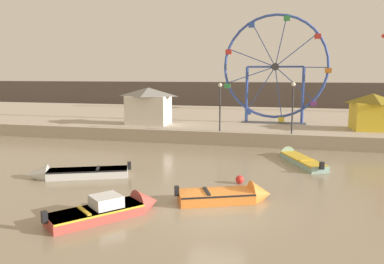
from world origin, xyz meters
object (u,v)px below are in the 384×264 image
(motorboat_seafoam, at_px, (295,157))
(promenade_lamp_near, at_px, (220,100))
(motorboat_pale_grey, at_px, (71,173))
(promenade_lamp_far, at_px, (293,100))
(motorboat_faded_red, at_px, (115,208))
(carnival_booth_white_ticket, at_px, (148,105))
(mooring_buoy_orange, at_px, (240,179))
(ferris_wheel_blue_frame, at_px, (275,69))
(carnival_booth_yellow_awning, at_px, (372,111))
(motorboat_orange_hull, at_px, (233,195))

(motorboat_seafoam, xyz_separation_m, promenade_lamp_near, (-6.04, 4.83, 3.47))
(motorboat_pale_grey, distance_m, promenade_lamp_far, 17.65)
(motorboat_faded_red, distance_m, carnival_booth_white_ticket, 20.83)
(mooring_buoy_orange, bearing_deg, motorboat_seafoam, 64.73)
(motorboat_pale_grey, distance_m, ferris_wheel_blue_frame, 22.36)
(promenade_lamp_near, bearing_deg, mooring_buoy_orange, -74.88)
(motorboat_seafoam, relative_size, carnival_booth_white_ticket, 1.44)
(mooring_buoy_orange, bearing_deg, ferris_wheel_blue_frame, 86.36)
(carnival_booth_yellow_awning, height_order, promenade_lamp_far, promenade_lamp_far)
(motorboat_orange_hull, xyz_separation_m, motorboat_pale_grey, (-9.38, 1.76, -0.01))
(motorboat_pale_grey, bearing_deg, promenade_lamp_far, -157.03)
(motorboat_orange_hull, xyz_separation_m, motorboat_seafoam, (2.98, 9.31, -0.05))
(carnival_booth_yellow_awning, distance_m, promenade_lamp_far, 7.66)
(motorboat_orange_hull, bearing_deg, motorboat_seafoam, 49.43)
(ferris_wheel_blue_frame, xyz_separation_m, carnival_booth_yellow_awning, (8.19, -2.64, -3.56))
(ferris_wheel_blue_frame, bearing_deg, mooring_buoy_orange, -93.64)
(ferris_wheel_blue_frame, xyz_separation_m, mooring_buoy_orange, (-1.12, -17.65, -6.05))
(motorboat_pale_grey, distance_m, promenade_lamp_near, 14.31)
(ferris_wheel_blue_frame, bearing_deg, motorboat_seafoam, -80.49)
(motorboat_orange_hull, xyz_separation_m, promenade_lamp_near, (-3.06, 14.14, 3.42))
(motorboat_pale_grey, relative_size, carnival_booth_yellow_awning, 1.54)
(carnival_booth_yellow_awning, bearing_deg, promenade_lamp_far, -153.14)
(motorboat_seafoam, xyz_separation_m, ferris_wheel_blue_frame, (-1.89, 11.28, 6.05))
(motorboat_faded_red, height_order, mooring_buoy_orange, motorboat_faded_red)
(promenade_lamp_near, bearing_deg, promenade_lamp_far, -0.20)
(motorboat_orange_hull, bearing_deg, motorboat_faded_red, -169.58)
(motorboat_seafoam, height_order, promenade_lamp_far, promenade_lamp_far)
(carnival_booth_white_ticket, relative_size, promenade_lamp_far, 1.04)
(motorboat_orange_hull, relative_size, motorboat_seafoam, 0.75)
(motorboat_seafoam, xyz_separation_m, carnival_booth_white_ticket, (-13.32, 7.58, 2.68))
(ferris_wheel_blue_frame, height_order, promenade_lamp_near, ferris_wheel_blue_frame)
(carnival_booth_yellow_awning, bearing_deg, motorboat_pale_grey, -142.51)
(ferris_wheel_blue_frame, relative_size, promenade_lamp_near, 2.60)
(carnival_booth_white_ticket, bearing_deg, ferris_wheel_blue_frame, 18.17)
(motorboat_seafoam, xyz_separation_m, promenade_lamp_far, (-0.25, 4.81, 3.53))
(motorboat_pale_grey, height_order, carnival_booth_yellow_awning, carnival_booth_yellow_awning)
(motorboat_faded_red, relative_size, carnival_booth_yellow_awning, 1.24)
(motorboat_faded_red, relative_size, promenade_lamp_far, 1.11)
(motorboat_faded_red, xyz_separation_m, motorboat_seafoam, (7.44, 12.23, -0.07))
(motorboat_orange_hull, bearing_deg, mooring_buoy_orange, 67.77)
(ferris_wheel_blue_frame, relative_size, mooring_buoy_orange, 23.36)
(carnival_booth_white_ticket, xyz_separation_m, mooring_buoy_orange, (10.31, -13.96, -2.68))
(motorboat_pale_grey, bearing_deg, promenade_lamp_near, -139.66)
(promenade_lamp_far, xyz_separation_m, mooring_buoy_orange, (-2.76, -11.18, -3.53))
(promenade_lamp_far, bearing_deg, ferris_wheel_blue_frame, 104.24)
(motorboat_seafoam, height_order, promenade_lamp_near, promenade_lamp_near)
(carnival_booth_yellow_awning, distance_m, promenade_lamp_near, 12.95)
(ferris_wheel_blue_frame, bearing_deg, motorboat_pale_grey, -119.08)
(promenade_lamp_far, bearing_deg, motorboat_orange_hull, -100.96)
(carnival_booth_yellow_awning, relative_size, mooring_buoy_orange, 8.28)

